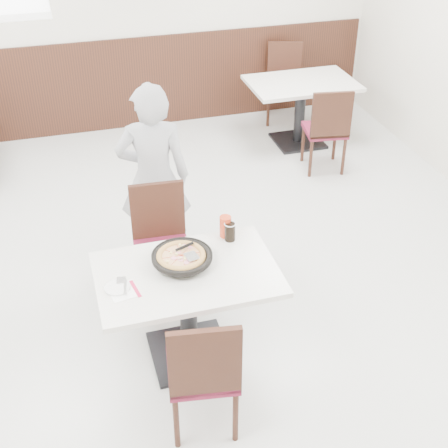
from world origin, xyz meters
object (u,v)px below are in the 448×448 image
object	(u,v)px
pizza_pan	(182,260)
bg_chair_right_far	(284,85)
side_plate	(117,288)
bg_table_right	(300,113)
main_table	(188,315)
chair_far	(162,249)
pizza	(181,258)
red_cup	(225,226)
diner_person	(154,178)
bg_chair_right_near	(325,128)
chair_near	(202,367)
cola_glass	(230,232)

from	to	relation	value
pizza_pan	bg_chair_right_far	bearing A→B (deg)	59.61
side_plate	bg_table_right	distance (m)	4.00
main_table	chair_far	xyz separation A→B (m)	(-0.04, 0.68, 0.10)
pizza	bg_chair_right_far	world-z (taller)	bg_chair_right_far
red_cup	diner_person	size ratio (longest dim) A/B	0.10
diner_person	bg_table_right	xyz separation A→B (m)	(2.04, 1.83, -0.43)
bg_chair_right_near	pizza	bearing A→B (deg)	-123.17
chair_far	bg_chair_right_near	world-z (taller)	same
pizza	side_plate	distance (m)	0.47
pizza	bg_table_right	bearing A→B (deg)	54.92
chair_far	bg_chair_right_near	size ratio (longest dim) A/B	1.00
red_cup	bg_table_right	size ratio (longest dim) A/B	0.13
chair_near	bg_chair_right_far	distance (m)	4.77
chair_near	bg_chair_right_near	xyz separation A→B (m)	(2.12, 2.95, 0.00)
bg_chair_right_near	bg_table_right	bearing A→B (deg)	100.21
chair_near	cola_glass	distance (m)	1.03
bg_table_right	pizza_pan	bearing A→B (deg)	-125.01
side_plate	bg_chair_right_far	bearing A→B (deg)	55.44
pizza_pan	bg_table_right	xyz separation A→B (m)	(2.07, 2.95, -0.42)
main_table	chair_near	bearing A→B (deg)	-95.19
main_table	diner_person	distance (m)	1.28
pizza_pan	pizza	distance (m)	0.02
pizza	side_plate	world-z (taller)	pizza
bg_chair_right_near	bg_chair_right_far	distance (m)	1.31
main_table	cola_glass	distance (m)	0.64
chair_near	main_table	bearing A→B (deg)	93.43
bg_chair_right_far	pizza	bearing A→B (deg)	79.77
chair_far	bg_table_right	distance (m)	3.15
chair_far	bg_chair_right_far	size ratio (longest dim) A/B	1.00
red_cup	pizza_pan	bearing A→B (deg)	-146.21
chair_near	diner_person	bearing A→B (deg)	96.45
main_table	diner_person	size ratio (longest dim) A/B	0.74
chair_far	red_cup	distance (m)	0.64
cola_glass	chair_far	bearing A→B (deg)	136.26
red_cup	bg_chair_right_far	distance (m)	3.78
cola_glass	red_cup	distance (m)	0.06
main_table	side_plate	world-z (taller)	side_plate
side_plate	bg_chair_right_far	distance (m)	4.52
chair_near	side_plate	world-z (taller)	chair_near
pizza_pan	bg_chair_right_near	size ratio (longest dim) A/B	0.39
red_cup	bg_table_right	bearing A→B (deg)	57.92
pizza_pan	side_plate	size ratio (longest dim) A/B	2.26
diner_person	bg_chair_right_far	world-z (taller)	diner_person
diner_person	chair_far	bearing A→B (deg)	94.77
chair_near	red_cup	distance (m)	1.07
main_table	chair_near	distance (m)	0.60
pizza_pan	diner_person	xyz separation A→B (m)	(0.02, 1.12, 0.02)
diner_person	bg_chair_right_near	bearing A→B (deg)	-139.87
chair_far	bg_chair_right_near	distance (m)	2.70
red_cup	diner_person	xyz separation A→B (m)	(-0.35, 0.87, -0.02)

